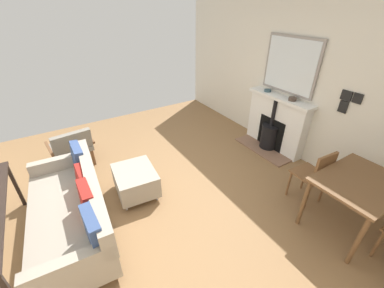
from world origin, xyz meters
TOP-DOWN VIEW (x-y plane):
  - ground_plane at (0.00, 0.00)m, footprint 5.94×5.98m
  - wall_left at (-2.97, 0.00)m, footprint 0.12×5.98m
  - fireplace at (-2.77, 0.05)m, footprint 0.57×1.31m
  - mirror_over_mantel at (-2.88, 0.05)m, footprint 0.04×1.05m
  - mantel_bowl_near at (-2.79, -0.27)m, footprint 0.13×0.13m
  - mantel_bowl_far at (-2.79, 0.30)m, footprint 0.14×0.14m
  - sofa at (0.87, 0.18)m, footprint 0.96×1.96m
  - ottoman at (0.00, -0.06)m, footprint 0.62×0.73m
  - armchair_accent at (0.65, -1.29)m, footprint 0.74×0.67m
  - dining_table at (-2.05, 1.93)m, footprint 1.02×0.76m
  - dining_chair_near_fireplace at (-2.04, 1.41)m, footprint 0.43×0.43m
  - photo_gallery_row at (-2.89, 1.12)m, footprint 0.02×0.29m

SIDE VIEW (x-z plane):
  - ground_plane at x=0.00m, z-range -0.01..0.00m
  - ottoman at x=0.00m, z-range 0.04..0.46m
  - sofa at x=0.87m, z-range -0.06..0.74m
  - armchair_accent at x=0.65m, z-range 0.05..0.79m
  - fireplace at x=-2.77m, z-range -0.06..0.99m
  - dining_chair_near_fireplace at x=-2.04m, z-range 0.08..0.94m
  - dining_table at x=-2.05m, z-range 0.27..1.02m
  - mantel_bowl_near at x=-2.79m, z-range 1.05..1.09m
  - mantel_bowl_far at x=-2.79m, z-range 1.05..1.11m
  - photo_gallery_row at x=-2.89m, z-range 1.13..1.46m
  - wall_left at x=-2.97m, z-range 0.00..2.73m
  - mirror_over_mantel at x=-2.88m, z-range 1.11..2.05m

